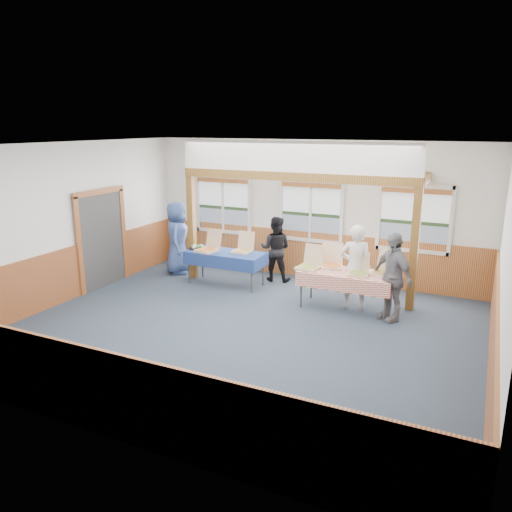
{
  "coord_description": "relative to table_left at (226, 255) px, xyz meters",
  "views": [
    {
      "loc": [
        3.72,
        -7.34,
        3.53
      ],
      "look_at": [
        -0.23,
        1.0,
        1.09
      ],
      "focal_mm": 35.0,
      "sensor_mm": 36.0,
      "label": 1
    }
  ],
  "objects": [
    {
      "name": "pizza_box_a",
      "position": [
        -0.39,
        -0.11,
        0.13
      ],
      "size": [
        0.51,
        0.59,
        0.46
      ],
      "rotation": [
        0.0,
        0.0,
        -0.19
      ],
      "color": "#D3B38D",
      "rests_on": "table_left"
    },
    {
      "name": "window_mid",
      "position": [
        1.53,
        1.31,
        0.98
      ],
      "size": [
        1.56,
        0.1,
        1.46
      ],
      "color": "silver",
      "rests_on": "wall_back"
    },
    {
      "name": "wall_front",
      "position": [
        1.53,
        -5.64,
        0.9
      ],
      "size": [
        8.0,
        0.0,
        8.0
      ],
      "primitive_type": "plane",
      "rotation": [
        -1.57,
        0.0,
        0.0
      ],
      "color": "silver",
      "rests_on": "floor"
    },
    {
      "name": "drink_glass",
      "position": [
        3.73,
        -0.61,
        0.14
      ],
      "size": [
        0.07,
        0.07,
        0.15
      ],
      "primitive_type": "cylinder",
      "color": "#A8831C",
      "rests_on": "table_right"
    },
    {
      "name": "table_right",
      "position": [
        2.88,
        -0.36,
        0.0
      ],
      "size": [
        1.96,
        1.23,
        0.76
      ],
      "rotation": [
        0.0,
        0.0,
        -0.23
      ],
      "color": "#353535",
      "rests_on": "floor"
    },
    {
      "name": "window_left",
      "position": [
        -0.77,
        1.31,
        0.98
      ],
      "size": [
        1.56,
        0.1,
        1.46
      ],
      "color": "silver",
      "rests_on": "wall_back"
    },
    {
      "name": "wall_right",
      "position": [
        5.53,
        -2.14,
        0.9
      ],
      "size": [
        0.0,
        8.0,
        8.0
      ],
      "primitive_type": "plane",
      "rotation": [
        1.57,
        0.0,
        -1.57
      ],
      "color": "silver",
      "rests_on": "floor"
    },
    {
      "name": "table_left",
      "position": [
        0.0,
        0.0,
        0.0
      ],
      "size": [
        1.92,
        1.4,
        0.76
      ],
      "rotation": [
        0.0,
        0.0,
        0.36
      ],
      "color": "#353535",
      "rests_on": "floor"
    },
    {
      "name": "wainscot_front",
      "position": [
        1.53,
        -5.62,
        -0.15
      ],
      "size": [
        7.98,
        0.05,
        1.1
      ],
      "primitive_type": "cube",
      "color": "brown",
      "rests_on": "floor"
    },
    {
      "name": "pizza_box_f",
      "position": [
        3.54,
        -0.22,
        0.13
      ],
      "size": [
        0.55,
        0.62,
        0.47
      ],
      "rotation": [
        0.0,
        0.0,
        -0.26
      ],
      "color": "#D3B38D",
      "rests_on": "table_right"
    },
    {
      "name": "woman_white",
      "position": [
        3.01,
        -0.25,
        0.14
      ],
      "size": [
        0.69,
        0.54,
        1.68
      ],
      "primitive_type": "imported",
      "rotation": [
        0.0,
        0.0,
        3.39
      ],
      "color": "silver",
      "rests_on": "floor"
    },
    {
      "name": "ceiling",
      "position": [
        1.53,
        -2.14,
        2.5
      ],
      "size": [
        8.0,
        8.0,
        0.0
      ],
      "primitive_type": "plane",
      "rotation": [
        3.14,
        0.0,
        0.0
      ],
      "color": "white",
      "rests_on": "wall_back"
    },
    {
      "name": "man_blue",
      "position": [
        -1.5,
        0.31,
        0.18
      ],
      "size": [
        0.86,
        1.01,
        1.75
      ],
      "primitive_type": "imported",
      "rotation": [
        0.0,
        0.0,
        2.0
      ],
      "color": "#354C86",
      "rests_on": "floor"
    },
    {
      "name": "woman_black",
      "position": [
        0.89,
        0.77,
        0.06
      ],
      "size": [
        0.82,
        0.69,
        1.51
      ],
      "primitive_type": "imported",
      "rotation": [
        0.0,
        0.0,
        3.31
      ],
      "color": "black",
      "rests_on": "floor"
    },
    {
      "name": "post_right",
      "position": [
        4.03,
        0.16,
        0.5
      ],
      "size": [
        0.15,
        0.15,
        2.4
      ],
      "primitive_type": "cube",
      "color": "brown",
      "rests_on": "floor"
    },
    {
      "name": "window_right",
      "position": [
        3.83,
        1.31,
        0.98
      ],
      "size": [
        1.56,
        0.1,
        1.46
      ],
      "color": "silver",
      "rests_on": "wall_back"
    },
    {
      "name": "wall_left",
      "position": [
        -2.47,
        -2.14,
        0.9
      ],
      "size": [
        0.0,
        8.0,
        8.0
      ],
      "primitive_type": "plane",
      "rotation": [
        1.57,
        0.0,
        1.57
      ],
      "color": "silver",
      "rests_on": "floor"
    },
    {
      "name": "cased_opening",
      "position": [
        -2.43,
        -1.24,
        0.35
      ],
      "size": [
        0.06,
        1.3,
        2.1
      ],
      "primitive_type": "cube",
      "color": "#353535",
      "rests_on": "wall_left"
    },
    {
      "name": "wainscot_right",
      "position": [
        5.51,
        -2.14,
        -0.15
      ],
      "size": [
        0.05,
        6.98,
        1.1
      ],
      "primitive_type": "cube",
      "color": "brown",
      "rests_on": "floor"
    },
    {
      "name": "wall_back",
      "position": [
        1.53,
        1.36,
        0.9
      ],
      "size": [
        8.0,
        0.0,
        8.0
      ],
      "primitive_type": "plane",
      "rotation": [
        1.57,
        0.0,
        0.0
      ],
      "color": "silver",
      "rests_on": "floor"
    },
    {
      "name": "veggie_tray",
      "position": [
        -0.75,
        -0.0,
        0.09
      ],
      "size": [
        0.37,
        0.37,
        0.09
      ],
      "color": "black",
      "rests_on": "table_left"
    },
    {
      "name": "wainscot_back",
      "position": [
        1.53,
        1.33,
        -0.15
      ],
      "size": [
        7.98,
        0.05,
        1.1
      ],
      "primitive_type": "cube",
      "color": "brown",
      "rests_on": "floor"
    },
    {
      "name": "wainscot_left",
      "position": [
        -2.44,
        -2.14,
        -0.15
      ],
      "size": [
        0.05,
        6.98,
        1.1
      ],
      "primitive_type": "cube",
      "color": "brown",
      "rests_on": "floor"
    },
    {
      "name": "person_grey",
      "position": [
        3.78,
        -0.55,
        0.13
      ],
      "size": [
        1.01,
        0.94,
        1.66
      ],
      "primitive_type": "imported",
      "rotation": [
        0.0,
        0.0,
        -0.7
      ],
      "color": "slate",
      "rests_on": "floor"
    },
    {
      "name": "pizza_box_c",
      "position": [
        2.14,
        -0.46,
        0.13
      ],
      "size": [
        0.47,
        0.55,
        0.45
      ],
      "rotation": [
        0.0,
        0.0,
        -0.13
      ],
      "color": "#D3B38D",
      "rests_on": "table_right"
    },
    {
      "name": "pizza_box_b",
      "position": [
        0.35,
        0.16,
        0.13
      ],
      "size": [
        0.41,
        0.49,
        0.43
      ],
      "rotation": [
        0.0,
        0.0,
        0.02
      ],
      "color": "#D3B38D",
      "rests_on": "table_left"
    },
    {
      "name": "cross_beam",
      "position": [
        1.53,
        0.16,
        1.79
      ],
      "size": [
        5.15,
        0.18,
        0.18
      ],
      "primitive_type": "cube",
      "color": "brown",
      "rests_on": "post_left"
    },
    {
      "name": "pizza_box_d",
      "position": [
        2.52,
        -0.17,
        0.13
      ],
      "size": [
        0.54,
        0.6,
        0.45
      ],
      "rotation": [
        0.0,
        0.0,
        0.27
      ],
      "color": "#D3B38D",
      "rests_on": "table_right"
    },
    {
      "name": "floor",
      "position": [
        1.53,
        -2.14,
        -0.7
      ],
      "size": [
        8.0,
        8.0,
        0.0
      ],
      "primitive_type": "plane",
      "color": "#252D3C",
      "rests_on": "ground"
    },
    {
      "name": "pizza_box_e",
      "position": [
        3.12,
        -0.44,
        0.12
      ],
      "size": [
        0.44,
        0.51,
        0.41
      ],
      "rotation": [
        0.0,
        0.0,
        0.16
      ],
      "color": "#D3B38D",
      "rests_on": "table_right"
    },
    {
      "name": "post_left",
      "position": [
        -0.97,
        0.16,
        0.5
      ],
      "size": [
        0.15,
        0.15,
        2.4
      ],
      "primitive_type": "cube",
      "color": "brown",
      "rests_on": "floor"
    }
  ]
}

